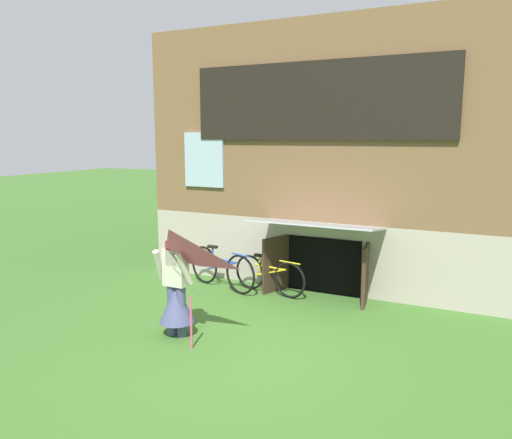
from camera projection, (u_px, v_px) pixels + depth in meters
ground_plane at (240, 351)px, 6.85m from camera, size 60.00×60.00×0.00m
log_house at (356, 154)px, 11.54m from camera, size 7.24×6.65×5.01m
person at (176, 294)px, 7.28m from camera, size 0.60×0.52×1.51m
kite at (170, 263)px, 6.53m from camera, size 1.04×1.03×1.61m
bicycle_yellow at (269, 275)px, 9.30m from camera, size 1.56×0.35×0.72m
bicycle_blue at (222, 269)px, 9.61m from camera, size 1.71×0.58×0.81m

